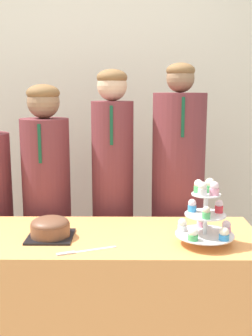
% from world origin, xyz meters
% --- Properties ---
extents(wall_back, '(9.00, 0.06, 2.70)m').
position_xyz_m(wall_back, '(0.00, 1.65, 1.35)').
color(wall_back, beige).
rests_on(wall_back, ground_plane).
extents(table, '(1.79, 0.60, 0.77)m').
position_xyz_m(table, '(0.00, 0.30, 0.38)').
color(table, '#EF9951').
rests_on(table, ground_plane).
extents(round_cake, '(0.21, 0.21, 0.10)m').
position_xyz_m(round_cake, '(-0.11, 0.26, 0.82)').
color(round_cake, black).
rests_on(round_cake, table).
extents(cake_knife, '(0.26, 0.12, 0.01)m').
position_xyz_m(cake_knife, '(0.04, 0.08, 0.77)').
color(cake_knife, silver).
rests_on(cake_knife, table).
extents(cupcake_stand, '(0.27, 0.27, 0.30)m').
position_xyz_m(cupcake_stand, '(0.61, 0.19, 0.90)').
color(cupcake_stand, silver).
rests_on(cupcake_stand, table).
extents(student_1, '(0.29, 0.29, 1.49)m').
position_xyz_m(student_1, '(-0.23, 0.83, 0.71)').
color(student_1, brown).
rests_on(student_1, ground_plane).
extents(student_2, '(0.25, 0.25, 1.57)m').
position_xyz_m(student_2, '(0.17, 0.83, 0.77)').
color(student_2, brown).
rests_on(student_2, ground_plane).
extents(student_3, '(0.31, 0.32, 1.61)m').
position_xyz_m(student_3, '(0.56, 0.83, 0.76)').
color(student_3, brown).
rests_on(student_3, ground_plane).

